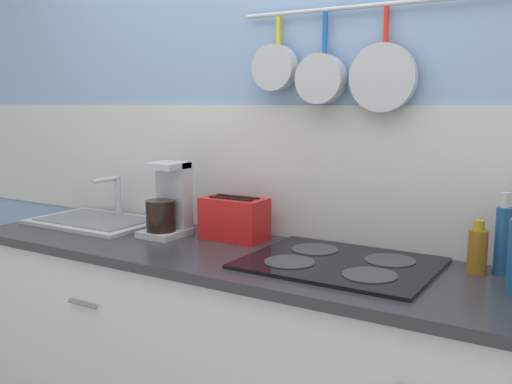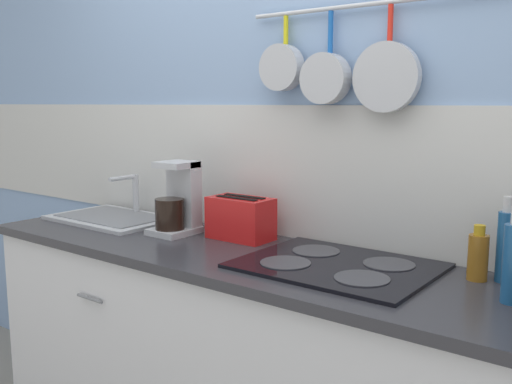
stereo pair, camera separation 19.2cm
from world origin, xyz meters
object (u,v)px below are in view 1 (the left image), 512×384
at_px(bottle_hot_sauce, 503,238).
at_px(coffee_maker, 168,205).
at_px(toaster, 234,219).
at_px(bottle_cooking_wine, 477,250).

bearing_deg(bottle_hot_sauce, coffee_maker, -174.09).
xyz_separation_m(coffee_maker, bottle_hot_sauce, (1.21, 0.13, -0.01)).
height_order(coffee_maker, bottle_hot_sauce, coffee_maker).
distance_m(coffee_maker, bottle_hot_sauce, 1.22).
bearing_deg(bottle_hot_sauce, toaster, -176.80).
height_order(toaster, bottle_cooking_wine, bottle_cooking_wine).
height_order(coffee_maker, toaster, coffee_maker).
bearing_deg(bottle_cooking_wine, coffee_maker, -175.24).
xyz_separation_m(bottle_cooking_wine, bottle_hot_sauce, (0.07, 0.03, 0.04)).
relative_size(coffee_maker, toaster, 1.10).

